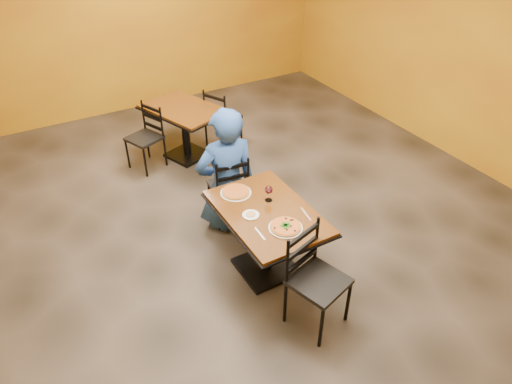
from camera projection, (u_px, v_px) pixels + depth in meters
floor at (243, 241)px, 5.23m from camera, size 7.00×8.00×0.01m
wall_back at (118, 18)px, 7.21m from camera, size 7.00×0.01×3.00m
wall_right at (490, 56)px, 5.79m from camera, size 0.01×8.00×3.00m
table_main at (267, 227)px, 4.55m from camera, size 0.83×1.23×0.75m
table_second at (185, 121)px, 6.44m from camera, size 1.09×1.31×0.75m
chair_main_near at (319, 282)px, 4.04m from camera, size 0.55×0.55×0.98m
chair_main_far at (228, 187)px, 5.32m from camera, size 0.45×0.45×0.88m
chair_second_left at (144, 138)px, 6.26m from camera, size 0.52×0.52×0.87m
chair_second_right at (223, 118)px, 6.74m from camera, size 0.54×0.54×0.90m
diner at (226, 170)px, 5.09m from camera, size 0.74×0.54×1.45m
plate_main at (286, 228)px, 4.23m from camera, size 0.31×0.31×0.01m
pizza_main at (286, 226)px, 4.22m from camera, size 0.28×0.28×0.02m
plate_far at (236, 193)px, 4.68m from camera, size 0.31×0.31×0.01m
pizza_far at (236, 192)px, 4.67m from camera, size 0.28×0.28×0.02m
side_plate at (251, 215)px, 4.38m from camera, size 0.16×0.16×0.01m
dip at (251, 214)px, 4.38m from camera, size 0.09×0.09×0.01m
wine_glass at (269, 193)px, 4.53m from camera, size 0.08×0.08×0.18m
fork at (260, 234)px, 4.17m from camera, size 0.02×0.19×0.00m
knife at (306, 214)px, 4.40m from camera, size 0.05×0.21×0.00m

